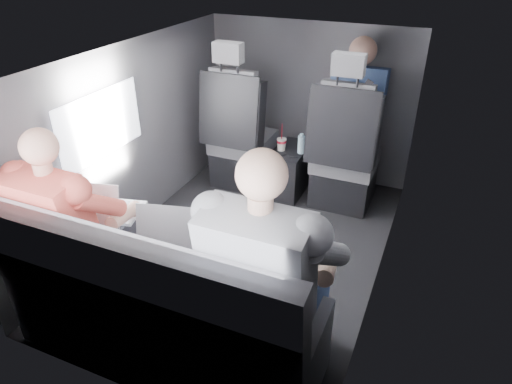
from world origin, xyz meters
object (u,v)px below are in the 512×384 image
at_px(front_seat_right, 344,160).
at_px(front_seat_left, 240,142).
at_px(soda_cup, 281,144).
at_px(rear_bench, 161,314).
at_px(passenger_front_right, 357,107).
at_px(center_console, 291,171).
at_px(passenger_rear_right, 270,276).
at_px(laptop_black, 289,258).
at_px(water_bottle, 301,144).
at_px(laptop_silver, 187,235).
at_px(laptop_white, 104,209).
at_px(passenger_rear_left, 77,227).

bearing_deg(front_seat_right, front_seat_left, 180.00).
distance_m(front_seat_left, soda_cup, 0.39).
relative_size(rear_bench, passenger_front_right, 1.84).
distance_m(center_console, soda_cup, 0.28).
bearing_deg(passenger_rear_right, laptop_black, 82.93).
bearing_deg(water_bottle, front_seat_right, 0.08).
distance_m(laptop_black, passenger_front_right, 1.89).
distance_m(front_seat_left, front_seat_right, 0.90).
bearing_deg(passenger_front_right, front_seat_right, -91.03).
bearing_deg(rear_bench, passenger_rear_right, 9.88).
bearing_deg(rear_bench, front_seat_left, 103.31).
height_order(water_bottle, laptop_silver, laptop_silver).
xyz_separation_m(water_bottle, passenger_rear_right, (0.45, -1.81, 0.18)).
bearing_deg(passenger_front_right, laptop_silver, -102.57).
xyz_separation_m(soda_cup, laptop_black, (0.63, -1.59, 0.17)).
bearing_deg(laptop_silver, soda_cup, 93.24).
height_order(water_bottle, laptop_white, laptop_white).
relative_size(passenger_rear_left, passenger_rear_right, 0.93).
bearing_deg(front_seat_right, center_console, 174.93).
height_order(center_console, passenger_front_right, passenger_front_right).
distance_m(rear_bench, laptop_silver, 0.41).
bearing_deg(front_seat_right, passenger_rear_right, -87.15).
distance_m(front_seat_right, laptop_silver, 1.72).
distance_m(center_console, laptop_silver, 1.75).
relative_size(front_seat_right, center_console, 2.64).
distance_m(soda_cup, passenger_front_right, 0.66).
xyz_separation_m(front_seat_left, soda_cup, (0.39, -0.03, 0.06)).
bearing_deg(front_seat_right, water_bottle, -179.92).
bearing_deg(passenger_rear_left, soda_cup, 74.93).
xyz_separation_m(laptop_silver, passenger_rear_left, (-0.57, -0.15, -0.01)).
height_order(center_console, laptop_silver, laptop_silver).
xyz_separation_m(front_seat_right, center_console, (-0.45, 0.04, -0.20)).
relative_size(rear_bench, water_bottle, 9.59).
xyz_separation_m(rear_bench, passenger_front_right, (0.45, 2.16, 0.45)).
bearing_deg(laptop_black, passenger_rear_left, -170.44).
height_order(front_seat_left, center_console, front_seat_left).
relative_size(water_bottle, passenger_front_right, 0.19).
bearing_deg(passenger_front_right, front_seat_left, -164.08).
bearing_deg(laptop_silver, laptop_black, 3.66).
bearing_deg(soda_cup, passenger_rear_left, -105.07).
height_order(front_seat_right, water_bottle, front_seat_right).
xyz_separation_m(front_seat_left, water_bottle, (0.54, -0.00, 0.08)).
bearing_deg(laptop_white, soda_cup, 73.79).
height_order(front_seat_left, front_seat_right, same).
bearing_deg(laptop_silver, front_seat_right, 75.70).
bearing_deg(laptop_white, center_console, 72.44).
xyz_separation_m(center_console, passenger_rear_left, (-0.54, -1.85, 0.42)).
xyz_separation_m(soda_cup, water_bottle, (0.16, 0.03, 0.02)).
relative_size(laptop_white, passenger_front_right, 0.44).
xyz_separation_m(passenger_rear_left, passenger_front_right, (1.00, 2.06, 0.13)).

